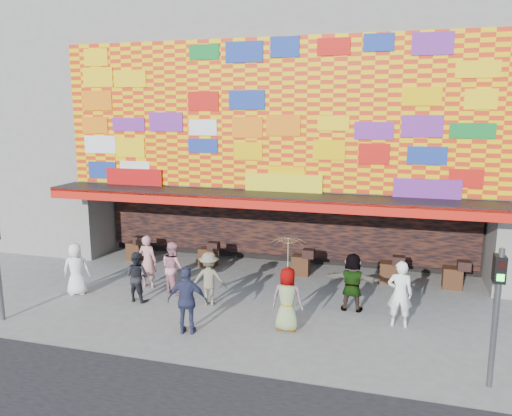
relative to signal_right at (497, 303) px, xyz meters
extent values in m
plane|color=slate|center=(-6.20, 1.50, -1.86)|extent=(90.00, 90.00, 0.00)
cube|color=gray|center=(-6.20, 9.50, 4.64)|extent=(15.00, 8.00, 7.00)
cube|color=black|center=(-6.20, 10.50, -0.36)|extent=(15.00, 6.00, 3.00)
cube|color=gray|center=(-13.50, 6.50, -0.36)|extent=(0.40, 2.00, 3.00)
cube|color=gray|center=(1.10, 6.50, -0.36)|extent=(0.40, 2.00, 3.00)
cube|color=black|center=(-6.20, 4.90, 1.14)|extent=(15.20, 1.60, 0.12)
cube|color=red|center=(-6.20, 4.12, 0.99)|extent=(15.20, 0.04, 0.35)
cube|color=#FFC300|center=(-6.20, 5.46, 3.69)|extent=(14.80, 0.08, 4.90)
cube|color=black|center=(-6.20, 7.35, -0.31)|extent=(14.00, 0.25, 2.50)
cube|color=gray|center=(-19.20, 9.50, 4.14)|extent=(11.00, 8.00, 12.00)
cylinder|color=#59595B|center=(0.00, 0.00, -0.36)|extent=(0.12, 0.12, 3.00)
cube|color=black|center=(0.00, 0.00, 0.69)|extent=(0.22, 0.18, 0.55)
cube|color=black|center=(0.00, -0.09, 0.82)|extent=(0.14, 0.02, 0.14)
cube|color=#19E533|center=(0.00, -0.09, 0.56)|extent=(0.14, 0.02, 0.14)
imported|color=white|center=(-11.62, 2.28, -1.04)|extent=(0.95, 0.83, 1.64)
imported|color=tan|center=(-9.77, 3.48, -0.99)|extent=(0.66, 0.46, 1.74)
imported|color=black|center=(-9.51, 2.31, -1.09)|extent=(0.82, 0.68, 1.54)
imported|color=#787057|center=(-7.29, 2.63, -1.06)|extent=(1.14, 0.81, 1.60)
imported|color=#303455|center=(-7.12, 0.63, -0.97)|extent=(1.10, 0.62, 1.78)
imported|color=gray|center=(-3.17, 3.34, -1.01)|extent=(1.58, 0.51, 1.70)
imported|color=gray|center=(-4.69, 1.54, -1.01)|extent=(0.84, 0.55, 1.70)
imported|color=white|center=(-1.86, 2.59, -0.95)|extent=(0.68, 0.46, 1.81)
imported|color=pink|center=(-8.74, 3.22, -1.03)|extent=(1.02, 0.98, 1.66)
imported|color=beige|center=(-4.69, 1.54, 0.26)|extent=(0.95, 0.97, 0.84)
cylinder|color=#4C3326|center=(-4.69, 1.54, -0.61)|extent=(0.02, 0.02, 1.00)
camera|label=1|loc=(-2.07, -10.54, 3.81)|focal=35.00mm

